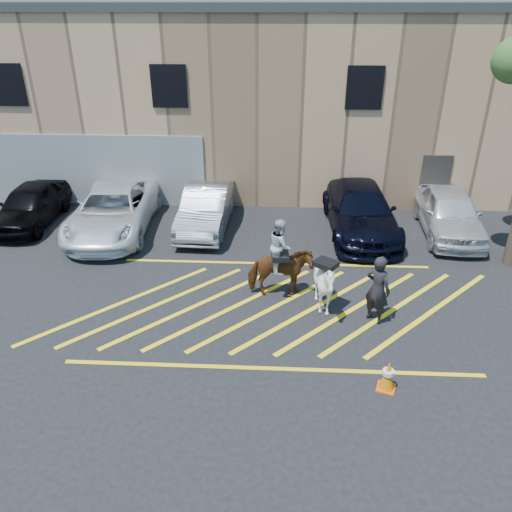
{
  "coord_description": "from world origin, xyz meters",
  "views": [
    {
      "loc": [
        0.1,
        -11.62,
        7.46
      ],
      "look_at": [
        -0.51,
        0.2,
        1.3
      ],
      "focal_mm": 35.0,
      "sensor_mm": 36.0,
      "label": 1
    }
  ],
  "objects_px": {
    "car_black_suv": "(31,205)",
    "car_white_pickup": "(113,211)",
    "car_blue_suv": "(360,210)",
    "mounted_bay": "(280,266)",
    "car_white_suv": "(449,213)",
    "car_silver_sedan": "(206,208)",
    "handler": "(378,289)",
    "traffic_cone": "(388,375)",
    "saddled_white": "(324,284)"
  },
  "relations": [
    {
      "from": "saddled_white",
      "to": "car_blue_suv",
      "type": "bearing_deg",
      "value": 72.76
    },
    {
      "from": "car_white_pickup",
      "to": "traffic_cone",
      "type": "xyz_separation_m",
      "value": [
        8.24,
        -7.73,
        -0.4
      ]
    },
    {
      "from": "handler",
      "to": "mounted_bay",
      "type": "height_order",
      "value": "mounted_bay"
    },
    {
      "from": "handler",
      "to": "traffic_cone",
      "type": "distance_m",
      "value": 2.64
    },
    {
      "from": "car_white_suv",
      "to": "mounted_bay",
      "type": "relative_size",
      "value": 1.98
    },
    {
      "from": "handler",
      "to": "saddled_white",
      "type": "relative_size",
      "value": 0.97
    },
    {
      "from": "car_black_suv",
      "to": "car_white_suv",
      "type": "xyz_separation_m",
      "value": [
        15.01,
        -0.11,
        0.06
      ]
    },
    {
      "from": "car_silver_sedan",
      "to": "car_white_suv",
      "type": "relative_size",
      "value": 0.97
    },
    {
      "from": "handler",
      "to": "saddled_white",
      "type": "bearing_deg",
      "value": 24.22
    },
    {
      "from": "car_white_suv",
      "to": "mounted_bay",
      "type": "distance_m",
      "value": 7.39
    },
    {
      "from": "car_white_pickup",
      "to": "car_white_suv",
      "type": "distance_m",
      "value": 11.79
    },
    {
      "from": "car_white_suv",
      "to": "saddled_white",
      "type": "height_order",
      "value": "saddled_white"
    },
    {
      "from": "mounted_bay",
      "to": "traffic_cone",
      "type": "distance_m",
      "value": 4.36
    },
    {
      "from": "car_white_pickup",
      "to": "car_blue_suv",
      "type": "distance_m",
      "value": 8.71
    },
    {
      "from": "car_white_suv",
      "to": "handler",
      "type": "height_order",
      "value": "handler"
    },
    {
      "from": "car_black_suv",
      "to": "car_white_pickup",
      "type": "relative_size",
      "value": 0.77
    },
    {
      "from": "car_white_pickup",
      "to": "car_white_suv",
      "type": "xyz_separation_m",
      "value": [
        11.78,
        0.4,
        0.01
      ]
    },
    {
      "from": "handler",
      "to": "car_white_pickup",
      "type": "bearing_deg",
      "value": 10.05
    },
    {
      "from": "car_white_pickup",
      "to": "traffic_cone",
      "type": "bearing_deg",
      "value": -46.22
    },
    {
      "from": "car_white_pickup",
      "to": "car_silver_sedan",
      "type": "distance_m",
      "value": 3.27
    },
    {
      "from": "car_black_suv",
      "to": "mounted_bay",
      "type": "xyz_separation_m",
      "value": [
        9.14,
        -4.6,
        0.21
      ]
    },
    {
      "from": "car_black_suv",
      "to": "car_blue_suv",
      "type": "bearing_deg",
      "value": -1.07
    },
    {
      "from": "saddled_white",
      "to": "car_white_suv",
      "type": "bearing_deg",
      "value": 47.61
    },
    {
      "from": "car_blue_suv",
      "to": "traffic_cone",
      "type": "bearing_deg",
      "value": -95.4
    },
    {
      "from": "car_white_pickup",
      "to": "car_black_suv",
      "type": "bearing_deg",
      "value": 167.86
    },
    {
      "from": "car_black_suv",
      "to": "car_blue_suv",
      "type": "height_order",
      "value": "car_blue_suv"
    },
    {
      "from": "car_black_suv",
      "to": "mounted_bay",
      "type": "height_order",
      "value": "mounted_bay"
    },
    {
      "from": "car_silver_sedan",
      "to": "traffic_cone",
      "type": "distance_m",
      "value": 9.62
    },
    {
      "from": "traffic_cone",
      "to": "car_black_suv",
      "type": "bearing_deg",
      "value": 144.27
    },
    {
      "from": "handler",
      "to": "car_black_suv",
      "type": "bearing_deg",
      "value": 15.6
    },
    {
      "from": "car_white_pickup",
      "to": "car_blue_suv",
      "type": "height_order",
      "value": "car_blue_suv"
    },
    {
      "from": "car_black_suv",
      "to": "car_white_pickup",
      "type": "xyz_separation_m",
      "value": [
        3.22,
        -0.52,
        0.04
      ]
    },
    {
      "from": "car_silver_sedan",
      "to": "traffic_cone",
      "type": "bearing_deg",
      "value": -56.84
    },
    {
      "from": "car_blue_suv",
      "to": "saddled_white",
      "type": "xyz_separation_m",
      "value": [
        -1.61,
        -5.2,
        -0.0
      ]
    },
    {
      "from": "handler",
      "to": "traffic_cone",
      "type": "bearing_deg",
      "value": 128.45
    },
    {
      "from": "handler",
      "to": "mounted_bay",
      "type": "relative_size",
      "value": 0.8
    },
    {
      "from": "car_white_suv",
      "to": "traffic_cone",
      "type": "height_order",
      "value": "car_white_suv"
    },
    {
      "from": "car_blue_suv",
      "to": "car_white_suv",
      "type": "height_order",
      "value": "car_blue_suv"
    },
    {
      "from": "car_silver_sedan",
      "to": "saddled_white",
      "type": "relative_size",
      "value": 2.35
    },
    {
      "from": "car_blue_suv",
      "to": "car_white_suv",
      "type": "bearing_deg",
      "value": -3.21
    },
    {
      "from": "car_silver_sedan",
      "to": "car_blue_suv",
      "type": "height_order",
      "value": "car_blue_suv"
    },
    {
      "from": "car_blue_suv",
      "to": "handler",
      "type": "xyz_separation_m",
      "value": [
        -0.32,
        -5.61,
        0.13
      ]
    },
    {
      "from": "car_blue_suv",
      "to": "car_silver_sedan",
      "type": "bearing_deg",
      "value": 177.55
    },
    {
      "from": "car_black_suv",
      "to": "handler",
      "type": "height_order",
      "value": "handler"
    },
    {
      "from": "handler",
      "to": "car_white_suv",
      "type": "bearing_deg",
      "value": -79.83
    },
    {
      "from": "car_silver_sedan",
      "to": "mounted_bay",
      "type": "height_order",
      "value": "mounted_bay"
    },
    {
      "from": "car_silver_sedan",
      "to": "car_white_suv",
      "type": "bearing_deg",
      "value": 1.26
    },
    {
      "from": "car_black_suv",
      "to": "car_white_suv",
      "type": "distance_m",
      "value": 15.01
    },
    {
      "from": "handler",
      "to": "mounted_bay",
      "type": "distance_m",
      "value": 2.69
    },
    {
      "from": "mounted_bay",
      "to": "car_silver_sedan",
      "type": "bearing_deg",
      "value": 120.37
    }
  ]
}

